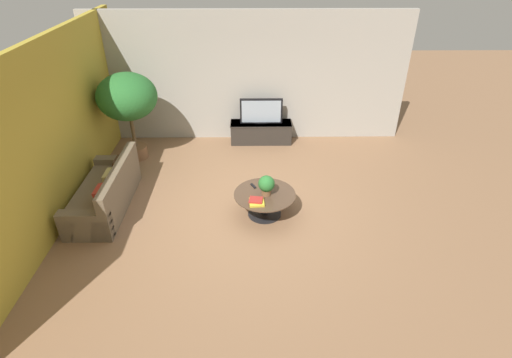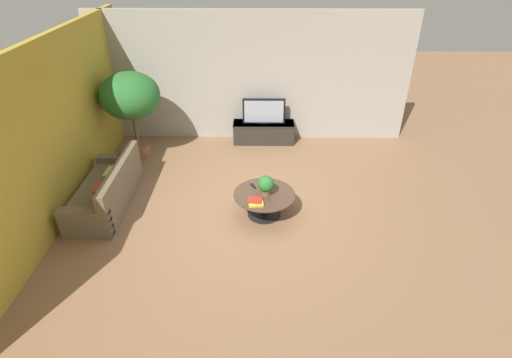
% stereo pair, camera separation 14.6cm
% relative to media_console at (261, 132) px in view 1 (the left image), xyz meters
% --- Properties ---
extents(ground_plane, '(24.00, 24.00, 0.00)m').
position_rel_media_console_xyz_m(ground_plane, '(-0.31, -2.94, -0.26)').
color(ground_plane, '#8C6647').
extents(back_wall_stone, '(7.40, 0.12, 3.00)m').
position_rel_media_console_xyz_m(back_wall_stone, '(-0.31, 0.32, 1.24)').
color(back_wall_stone, '#A39E93').
rests_on(back_wall_stone, ground).
extents(side_wall_left, '(0.12, 7.40, 3.00)m').
position_rel_media_console_xyz_m(side_wall_left, '(-3.57, -2.74, 1.24)').
color(side_wall_left, gold).
rests_on(side_wall_left, ground).
extents(media_console, '(1.48, 0.50, 0.50)m').
position_rel_media_console_xyz_m(media_console, '(0.00, 0.00, 0.00)').
color(media_console, '#2D2823').
rests_on(media_console, ground).
extents(television, '(1.00, 0.13, 0.60)m').
position_rel_media_console_xyz_m(television, '(0.00, -0.00, 0.53)').
color(television, black).
rests_on(television, media_console).
extents(coffee_table, '(1.09, 1.09, 0.45)m').
position_rel_media_console_xyz_m(coffee_table, '(-0.00, -3.00, 0.05)').
color(coffee_table, black).
rests_on(coffee_table, ground).
extents(couch_by_wall, '(0.84, 2.07, 0.84)m').
position_rel_media_console_xyz_m(couch_by_wall, '(-2.91, -2.72, 0.03)').
color(couch_by_wall, brown).
rests_on(couch_by_wall, ground).
extents(potted_palm_tall, '(1.26, 1.26, 1.94)m').
position_rel_media_console_xyz_m(potted_palm_tall, '(-2.85, -0.77, 1.13)').
color(potted_palm_tall, brown).
rests_on(potted_palm_tall, ground).
extents(potted_plant_tabletop, '(0.29, 0.29, 0.36)m').
position_rel_media_console_xyz_m(potted_plant_tabletop, '(0.02, -3.02, 0.39)').
color(potted_plant_tabletop, brown).
rests_on(potted_plant_tabletop, coffee_table).
extents(book_stack, '(0.27, 0.26, 0.07)m').
position_rel_media_console_xyz_m(book_stack, '(-0.15, -3.29, 0.22)').
color(book_stack, gold).
rests_on(book_stack, coffee_table).
extents(remote_black, '(0.11, 0.16, 0.02)m').
position_rel_media_console_xyz_m(remote_black, '(-0.21, -2.76, 0.20)').
color(remote_black, black).
rests_on(remote_black, coffee_table).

